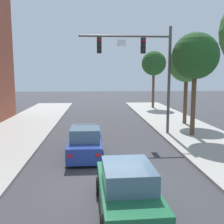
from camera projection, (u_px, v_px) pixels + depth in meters
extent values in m
plane|color=#38383D|center=(114.00, 192.00, 9.65)|extent=(120.00, 120.00, 0.00)
cylinder|color=#514C47|center=(169.00, 81.00, 18.41)|extent=(0.20, 0.20, 7.50)
cylinder|color=#514C47|center=(125.00, 36.00, 17.77)|extent=(6.33, 0.14, 0.14)
cube|color=black|center=(143.00, 46.00, 17.94)|extent=(0.32, 0.28, 1.05)
sphere|color=red|center=(144.00, 41.00, 17.75)|extent=(0.18, 0.18, 0.18)
sphere|color=#2D2823|center=(144.00, 45.00, 17.79)|extent=(0.18, 0.18, 0.18)
sphere|color=#2D2823|center=(143.00, 50.00, 17.84)|extent=(0.18, 0.18, 0.18)
cube|color=black|center=(99.00, 45.00, 17.74)|extent=(0.32, 0.28, 1.05)
sphere|color=red|center=(99.00, 40.00, 17.54)|extent=(0.18, 0.18, 0.18)
sphere|color=#2D2823|center=(99.00, 45.00, 17.59)|extent=(0.18, 0.18, 0.18)
sphere|color=#2D2823|center=(99.00, 50.00, 17.64)|extent=(0.18, 0.18, 0.18)
cube|color=white|center=(121.00, 43.00, 17.79)|extent=(0.60, 0.03, 0.44)
cube|color=navy|center=(86.00, 146.00, 13.96)|extent=(1.71, 4.20, 0.80)
cube|color=slate|center=(85.00, 133.00, 13.71)|extent=(1.50, 2.00, 0.64)
cylinder|color=black|center=(73.00, 144.00, 15.23)|extent=(0.22, 0.64, 0.64)
cylinder|color=black|center=(100.00, 143.00, 15.34)|extent=(0.22, 0.64, 0.64)
cylinder|color=black|center=(68.00, 158.00, 12.66)|extent=(0.22, 0.64, 0.64)
cylinder|color=black|center=(101.00, 157.00, 12.77)|extent=(0.22, 0.64, 0.64)
cube|color=red|center=(70.00, 156.00, 11.81)|extent=(0.20, 0.04, 0.14)
cube|color=red|center=(98.00, 155.00, 11.90)|extent=(0.20, 0.04, 0.14)
cube|color=#1E663D|center=(127.00, 195.00, 8.23)|extent=(1.84, 4.25, 0.80)
cube|color=slate|center=(128.00, 175.00, 7.98)|extent=(1.56, 2.05, 0.64)
cylinder|color=black|center=(99.00, 186.00, 9.47)|extent=(0.24, 0.65, 0.64)
cylinder|color=black|center=(143.00, 184.00, 9.63)|extent=(0.24, 0.65, 0.64)
cylinder|color=black|center=(164.00, 223.00, 7.06)|extent=(0.24, 0.65, 0.64)
cylinder|color=brown|center=(193.00, 105.00, 18.00)|extent=(0.32, 0.32, 4.27)
sphere|color=#235123|center=(195.00, 56.00, 17.53)|extent=(3.14, 3.14, 3.14)
cylinder|color=brown|center=(185.00, 101.00, 22.38)|extent=(0.32, 0.32, 3.96)
sphere|color=#387033|center=(187.00, 64.00, 21.94)|extent=(3.09, 3.09, 3.09)
cylinder|color=brown|center=(153.00, 90.00, 33.45)|extent=(0.32, 0.32, 4.49)
sphere|color=#235123|center=(154.00, 63.00, 32.97)|extent=(3.08, 3.08, 3.08)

